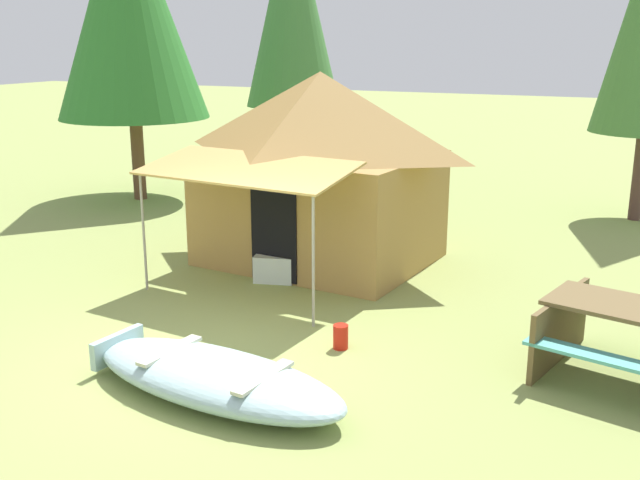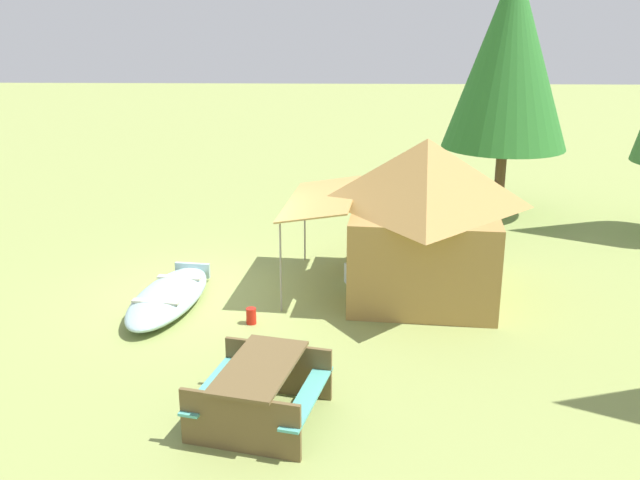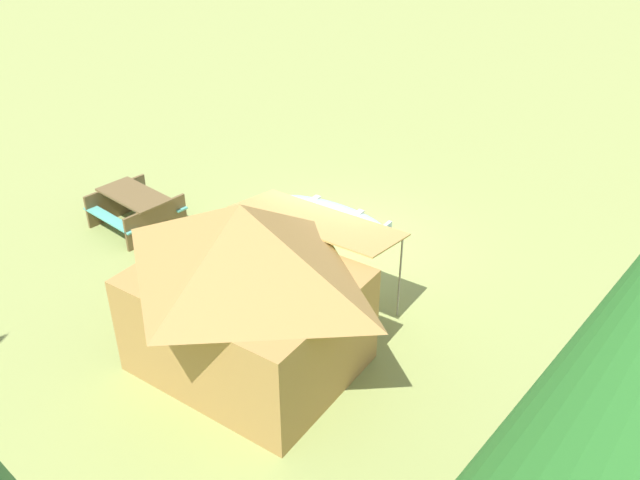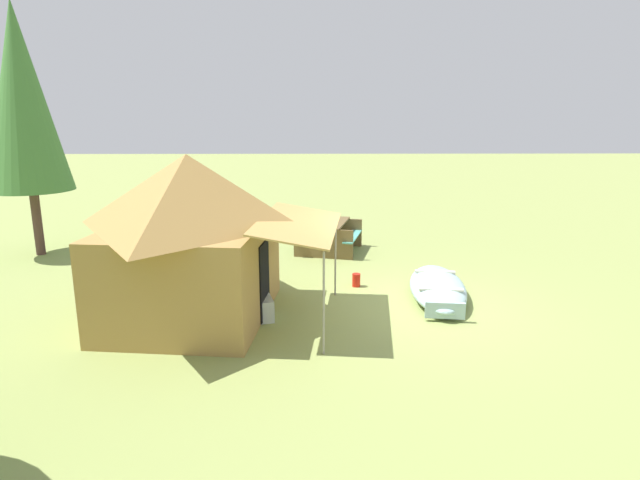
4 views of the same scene
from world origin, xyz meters
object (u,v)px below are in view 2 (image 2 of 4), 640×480
Objects in this scene: canvas_cabin_tent at (424,214)px; cooler_box at (355,276)px; fuel_can at (251,316)px; pine_tree_back_right at (510,55)px; beached_rowboat at (169,296)px; picnic_table at (260,387)px.

cooler_box is at bearing -97.03° from canvas_cabin_tent.
cooler_box is at bearing 134.84° from fuel_can.
pine_tree_back_right is (-7.15, 5.68, 3.91)m from fuel_can.
beached_rowboat is 10.83× the size of fuel_can.
canvas_cabin_tent is at bearing 118.30° from fuel_can.
canvas_cabin_tent reaches higher than fuel_can.
beached_rowboat is at bearing -71.66° from cooler_box.
fuel_can is at bearing 66.69° from beached_rowboat.
picnic_table is 0.31× the size of pine_tree_back_right.
cooler_box reaches higher than fuel_can.
fuel_can is 0.04× the size of pine_tree_back_right.
picnic_table reaches higher than fuel_can.
beached_rowboat is 4.93m from canvas_cabin_tent.
pine_tree_back_right is (-5.35, 3.86, 3.86)m from cooler_box.
picnic_table is at bearing -15.41° from cooler_box.
fuel_can is (1.65, -3.07, -1.38)m from canvas_cabin_tent.
pine_tree_back_right is (-5.50, 2.61, 2.53)m from canvas_cabin_tent.
beached_rowboat is 0.71× the size of canvas_cabin_tent.
fuel_can is 9.94m from pine_tree_back_right.
cooler_box is (-0.15, -1.25, -1.32)m from canvas_cabin_tent.
beached_rowboat reaches higher than fuel_can.
canvas_cabin_tent is 3.75m from fuel_can.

